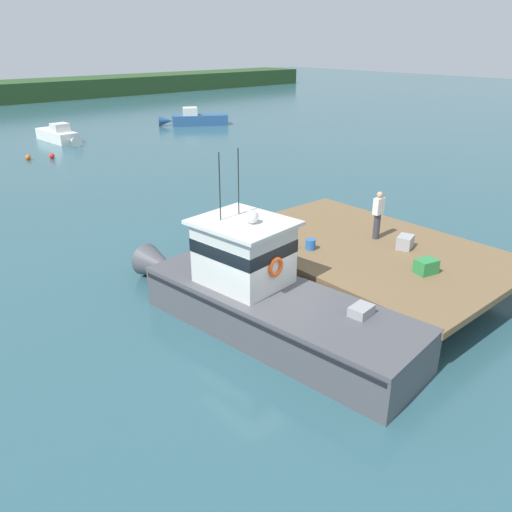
# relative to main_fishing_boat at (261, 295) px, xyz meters

# --- Properties ---
(ground_plane) EXTENTS (200.00, 200.00, 0.00)m
(ground_plane) POSITION_rel_main_fishing_boat_xyz_m (-0.13, 0.05, -1.01)
(ground_plane) COLOR #2D5660
(dock) EXTENTS (6.00, 9.00, 1.20)m
(dock) POSITION_rel_main_fishing_boat_xyz_m (4.67, 0.05, 0.07)
(dock) COLOR #4C3D2D
(dock) RESTS_ON ground
(main_fishing_boat) EXTENTS (3.50, 9.95, 4.80)m
(main_fishing_boat) POSITION_rel_main_fishing_boat_xyz_m (0.00, 0.00, 0.00)
(main_fishing_boat) COLOR #4C4C51
(main_fishing_boat) RESTS_ON ground
(crate_stack_near_edge) EXTENTS (0.71, 0.61, 0.41)m
(crate_stack_near_edge) POSITION_rel_main_fishing_boat_xyz_m (5.42, -0.87, 0.40)
(crate_stack_near_edge) COLOR #9E9EA3
(crate_stack_near_edge) RESTS_ON dock
(crate_single_far) EXTENTS (0.69, 0.58, 0.42)m
(crate_single_far) POSITION_rel_main_fishing_boat_xyz_m (4.25, -2.36, 0.40)
(crate_single_far) COLOR #2D8442
(crate_single_far) RESTS_ON dock
(bait_bucket) EXTENTS (0.32, 0.32, 0.34)m
(bait_bucket) POSITION_rel_main_fishing_boat_xyz_m (3.05, 1.05, 0.36)
(bait_bucket) COLOR #2866B2
(bait_bucket) RESTS_ON dock
(deckhand_by_the_boat) EXTENTS (0.36, 0.22, 1.63)m
(deckhand_by_the_boat) POSITION_rel_main_fishing_boat_xyz_m (5.43, 0.27, 1.05)
(deckhand_by_the_boat) COLOR #383842
(deckhand_by_the_boat) RESTS_ON dock
(moored_boat_mid_harbor) EXTENTS (6.06, 4.27, 1.60)m
(moored_boat_mid_harbor) POSITION_rel_main_fishing_boat_xyz_m (19.18, 30.81, -0.46)
(moored_boat_mid_harbor) COLOR #285184
(moored_boat_mid_harbor) RESTS_ON ground
(moored_boat_far_left) EXTENTS (1.71, 5.75, 1.45)m
(moored_boat_far_left) POSITION_rel_main_fishing_boat_xyz_m (6.49, 30.96, -0.51)
(moored_boat_far_left) COLOR white
(moored_boat_far_left) RESTS_ON ground
(mooring_buoy_channel_marker) EXTENTS (0.36, 0.36, 0.36)m
(mooring_buoy_channel_marker) POSITION_rel_main_fishing_boat_xyz_m (3.73, 25.29, -0.83)
(mooring_buoy_channel_marker) COLOR red
(mooring_buoy_channel_marker) RESTS_ON ground
(mooring_buoy_outer) EXTENTS (0.35, 0.35, 0.35)m
(mooring_buoy_outer) POSITION_rel_main_fishing_boat_xyz_m (2.41, 25.97, -0.83)
(mooring_buoy_outer) COLOR #EA5B19
(mooring_buoy_outer) RESTS_ON ground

